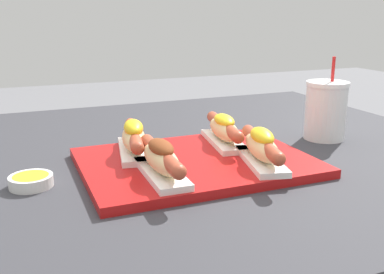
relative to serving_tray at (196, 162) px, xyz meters
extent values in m
cube|color=#B71414|center=(0.00, 0.00, 0.00)|extent=(0.46, 0.34, 0.02)
cube|color=white|center=(-0.10, -0.07, 0.01)|extent=(0.06, 0.18, 0.01)
ellipsoid|color=#E5C184|center=(-0.10, -0.07, 0.04)|extent=(0.05, 0.16, 0.04)
cylinder|color=#AD472D|center=(-0.10, -0.07, 0.05)|extent=(0.03, 0.20, 0.03)
sphere|color=#AD472D|center=(-0.10, -0.17, 0.05)|extent=(0.03, 0.03, 0.03)
sphere|color=#AD472D|center=(-0.10, 0.03, 0.05)|extent=(0.03, 0.03, 0.03)
ellipsoid|color=brown|center=(-0.10, -0.07, 0.06)|extent=(0.04, 0.09, 0.03)
cube|color=white|center=(0.11, -0.08, 0.01)|extent=(0.10, 0.19, 0.01)
ellipsoid|color=#E5C184|center=(0.11, -0.08, 0.04)|extent=(0.08, 0.17, 0.04)
cylinder|color=#AD472D|center=(0.11, -0.08, 0.05)|extent=(0.07, 0.20, 0.03)
sphere|color=#AD472D|center=(0.08, -0.17, 0.05)|extent=(0.03, 0.03, 0.03)
sphere|color=#AD472D|center=(0.13, 0.02, 0.05)|extent=(0.03, 0.03, 0.03)
ellipsoid|color=yellow|center=(0.11, -0.08, 0.07)|extent=(0.06, 0.09, 0.03)
cube|color=white|center=(-0.11, 0.08, 0.01)|extent=(0.09, 0.19, 0.01)
ellipsoid|color=#E5C184|center=(-0.11, 0.08, 0.04)|extent=(0.08, 0.17, 0.04)
cylinder|color=#AD472D|center=(-0.11, 0.08, 0.05)|extent=(0.06, 0.20, 0.03)
sphere|color=#AD472D|center=(-0.13, -0.02, 0.05)|extent=(0.03, 0.03, 0.03)
sphere|color=#AD472D|center=(-0.09, 0.17, 0.05)|extent=(0.03, 0.03, 0.03)
ellipsoid|color=yellow|center=(-0.11, 0.08, 0.07)|extent=(0.06, 0.09, 0.03)
cube|color=white|center=(0.10, 0.07, 0.01)|extent=(0.09, 0.19, 0.01)
ellipsoid|color=#E5C184|center=(0.10, 0.07, 0.04)|extent=(0.07, 0.16, 0.04)
cylinder|color=#AD472D|center=(0.10, 0.07, 0.05)|extent=(0.06, 0.20, 0.03)
sphere|color=#AD472D|center=(0.08, -0.02, 0.05)|extent=(0.03, 0.03, 0.03)
sphere|color=#AD472D|center=(0.11, 0.17, 0.05)|extent=(0.03, 0.03, 0.03)
ellipsoid|color=yellow|center=(0.10, 0.07, 0.06)|extent=(0.05, 0.09, 0.02)
cylinder|color=silver|center=(-0.32, 0.01, 0.00)|extent=(0.08, 0.08, 0.02)
cylinder|color=yellow|center=(-0.32, 0.01, 0.01)|extent=(0.06, 0.06, 0.01)
cylinder|color=white|center=(0.38, 0.07, 0.06)|extent=(0.10, 0.10, 0.13)
cylinder|color=white|center=(0.38, 0.07, 0.13)|extent=(0.10, 0.10, 0.01)
cylinder|color=red|center=(0.39, 0.07, 0.16)|extent=(0.01, 0.01, 0.06)
camera|label=1|loc=(-0.34, -0.80, 0.30)|focal=42.00mm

